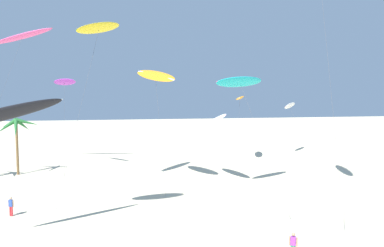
{
  "coord_description": "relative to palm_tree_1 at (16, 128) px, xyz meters",
  "views": [
    {
      "loc": [
        -4.26,
        -2.74,
        9.72
      ],
      "look_at": [
        0.83,
        21.77,
        7.8
      ],
      "focal_mm": 31.64,
      "sensor_mm": 36.0,
      "label": 1
    }
  ],
  "objects": [
    {
      "name": "palm_tree_1",
      "position": [
        0.0,
        0.0,
        0.0
      ],
      "size": [
        5.0,
        4.46,
        7.21
      ],
      "color": "brown",
      "rests_on": "ground"
    },
    {
      "name": "flying_kite_0",
      "position": [
        10.83,
        -8.87,
        11.05
      ],
      "size": [
        6.02,
        9.31,
        18.34
      ],
      "color": "yellow",
      "rests_on": "ground"
    },
    {
      "name": "flying_kite_2",
      "position": [
        5.39,
        -22.19,
        2.72
      ],
      "size": [
        7.56,
        11.39,
        10.11
      ],
      "color": "black",
      "rests_on": "ground"
    },
    {
      "name": "flying_kite_3",
      "position": [
        23.21,
        -8.94,
        1.15
      ],
      "size": [
        3.43,
        12.95,
        8.47
      ],
      "color": "white",
      "rests_on": "ground"
    },
    {
      "name": "flying_kite_5",
      "position": [
        5.64,
        1.49,
        5.88
      ],
      "size": [
        4.13,
        6.63,
        12.38
      ],
      "color": "purple",
      "rests_on": "ground"
    },
    {
      "name": "flying_kite_6",
      "position": [
        0.1,
        3.79,
        12.02
      ],
      "size": [
        8.39,
        10.16,
        19.27
      ],
      "color": "#EA5193",
      "rests_on": "ground"
    },
    {
      "name": "flying_kite_7",
      "position": [
        16.59,
        -9.23,
        6.18
      ],
      "size": [
        4.72,
        7.81,
        13.24
      ],
      "color": "orange",
      "rests_on": "ground"
    },
    {
      "name": "flying_kite_8",
      "position": [
        24.7,
        -13.32,
        5.4
      ],
      "size": [
        6.29,
        10.65,
        12.09
      ],
      "color": "#19B2B7",
      "rests_on": "ground"
    },
    {
      "name": "flying_kite_9",
      "position": [
        41.32,
        7.59,
        2.46
      ],
      "size": [
        4.48,
        9.51,
        9.14
      ],
      "color": "white",
      "rests_on": "ground"
    },
    {
      "name": "flying_kite_10",
      "position": [
        30.44,
        2.58,
        3.76
      ],
      "size": [
        5.19,
        11.61,
        10.14
      ],
      "color": "orange",
      "rests_on": "ground"
    },
    {
      "name": "person_near_left",
      "position": [
        23.05,
        -27.69,
        -5.05
      ],
      "size": [
        0.43,
        0.34,
        1.58
      ],
      "color": "#338E56",
      "rests_on": "ground"
    },
    {
      "name": "person_near_right",
      "position": [
        3.97,
        -16.28,
        -5.03
      ],
      "size": [
        0.49,
        0.29,
        1.6
      ],
      "color": "red",
      "rests_on": "ground"
    }
  ]
}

